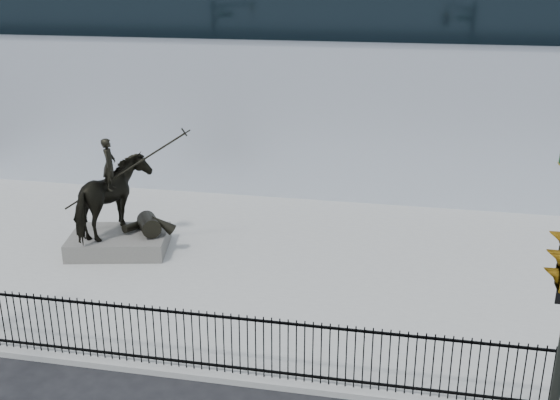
# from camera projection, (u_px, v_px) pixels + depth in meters

# --- Properties ---
(plaza) EXTENTS (30.00, 12.00, 0.15)m
(plaza) POSITION_uv_depth(u_px,v_px,m) (265.00, 265.00, 20.05)
(plaza) COLOR #9A9A97
(plaza) RESTS_ON ground
(building) EXTENTS (44.00, 14.00, 9.00)m
(building) POSITION_uv_depth(u_px,v_px,m) (324.00, 62.00, 30.56)
(building) COLOR #B3B9C3
(building) RESTS_ON ground
(picket_fence) EXTENTS (22.10, 0.10, 1.50)m
(picket_fence) POSITION_uv_depth(u_px,v_px,m) (209.00, 341.00, 14.46)
(picket_fence) COLOR black
(picket_fence) RESTS_ON plaza
(statue_plinth) EXTENTS (3.38, 2.66, 0.57)m
(statue_plinth) POSITION_uv_depth(u_px,v_px,m) (119.00, 242.00, 20.84)
(statue_plinth) COLOR #57544F
(statue_plinth) RESTS_ON plaza
(equestrian_statue) EXTENTS (3.79, 2.76, 3.28)m
(equestrian_statue) POSITION_uv_depth(u_px,v_px,m) (117.00, 199.00, 20.35)
(equestrian_statue) COLOR black
(equestrian_statue) RESTS_ON statue_plinth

